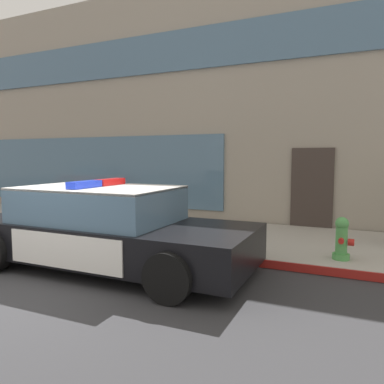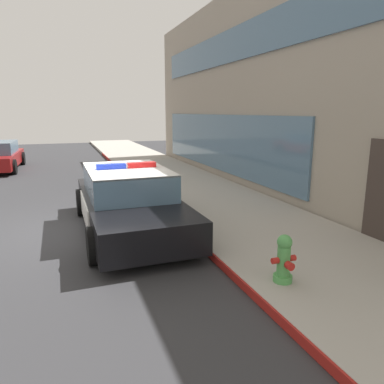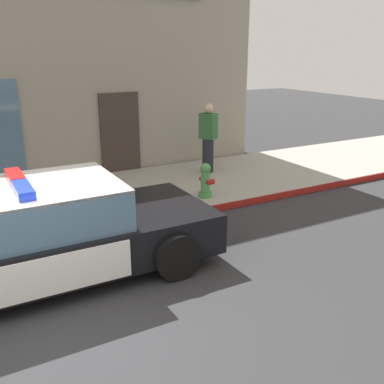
# 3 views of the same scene
# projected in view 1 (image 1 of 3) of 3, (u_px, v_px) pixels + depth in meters

# --- Properties ---
(ground) EXTENTS (48.00, 48.00, 0.00)m
(ground) POSITION_uv_depth(u_px,v_px,m) (30.00, 285.00, 5.39)
(ground) COLOR #303033
(sidewalk) EXTENTS (48.00, 3.33, 0.15)m
(sidewalk) POSITION_uv_depth(u_px,v_px,m) (160.00, 231.00, 8.93)
(sidewalk) COLOR #A39E93
(sidewalk) RESTS_ON ground
(curb_red_paint) EXTENTS (28.80, 0.04, 0.14)m
(curb_red_paint) POSITION_uv_depth(u_px,v_px,m) (119.00, 246.00, 7.41)
(curb_red_paint) COLOR maroon
(curb_red_paint) RESTS_ON ground
(storefront_building) EXTENTS (19.15, 10.66, 6.69)m
(storefront_building) POSITION_uv_depth(u_px,v_px,m) (190.00, 123.00, 15.94)
(storefront_building) COLOR gray
(storefront_building) RESTS_ON ground
(police_cruiser) EXTENTS (4.95, 2.13, 1.49)m
(police_cruiser) POSITION_uv_depth(u_px,v_px,m) (106.00, 228.00, 6.18)
(police_cruiser) COLOR black
(police_cruiser) RESTS_ON ground
(fire_hydrant) EXTENTS (0.34, 0.39, 0.73)m
(fire_hydrant) POSITION_uv_depth(u_px,v_px,m) (342.00, 239.00, 6.15)
(fire_hydrant) COLOR #4C994C
(fire_hydrant) RESTS_ON sidewalk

